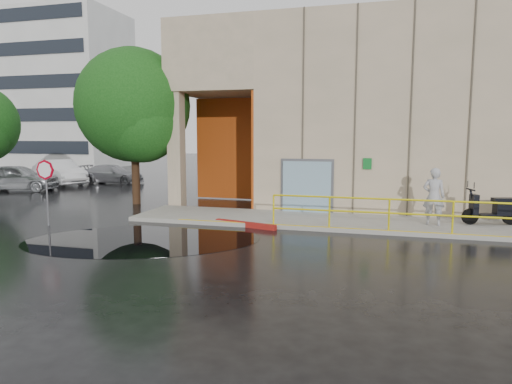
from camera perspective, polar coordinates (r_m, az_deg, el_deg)
ground at (r=12.64m, az=1.16°, el=-7.47°), size 120.00×120.00×0.00m
sidewalk at (r=16.69m, az=18.56°, el=-3.97°), size 20.00×3.00×0.15m
building at (r=22.96m, az=20.85°, el=9.25°), size 20.00×10.17×8.00m
guardrail at (r=15.27m, az=19.87°, el=-2.73°), size 9.56×0.06×1.03m
distant_building at (r=50.64m, az=-23.00°, el=11.52°), size 12.00×8.08×15.00m
person at (r=16.51m, az=21.33°, el=-0.52°), size 0.76×0.55×1.95m
scooter at (r=17.40m, az=27.41°, el=-0.89°), size 1.95×1.06×1.47m
stop_sign at (r=17.51m, az=-24.81°, el=1.68°), size 0.70×0.10×2.33m
red_curb at (r=15.92m, az=-1.36°, el=-4.07°), size 2.36×0.80×0.18m
puddle at (r=14.44m, az=-13.84°, el=-5.80°), size 8.23×6.60×0.01m
car_a at (r=29.35m, az=-27.71°, el=1.61°), size 4.78×2.98×1.52m
car_b at (r=31.73m, az=-23.34°, el=2.27°), size 5.03×3.83×1.59m
car_c at (r=31.54m, az=-17.50°, el=2.16°), size 4.28×1.97×1.21m
tree_near at (r=21.56m, az=-14.84°, el=9.92°), size 5.14×5.14×7.08m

